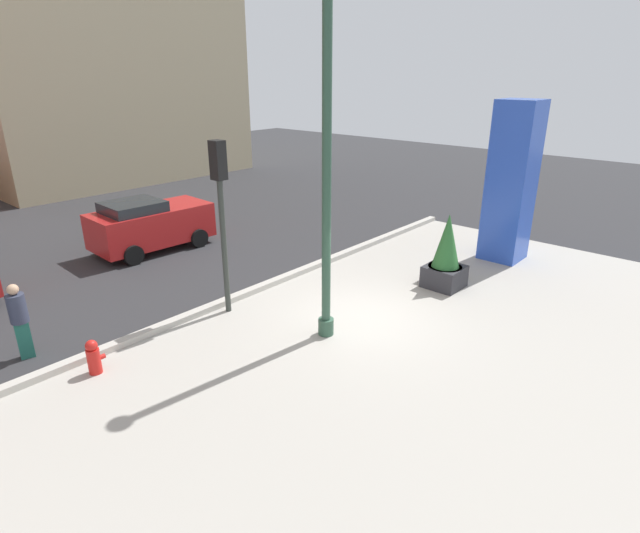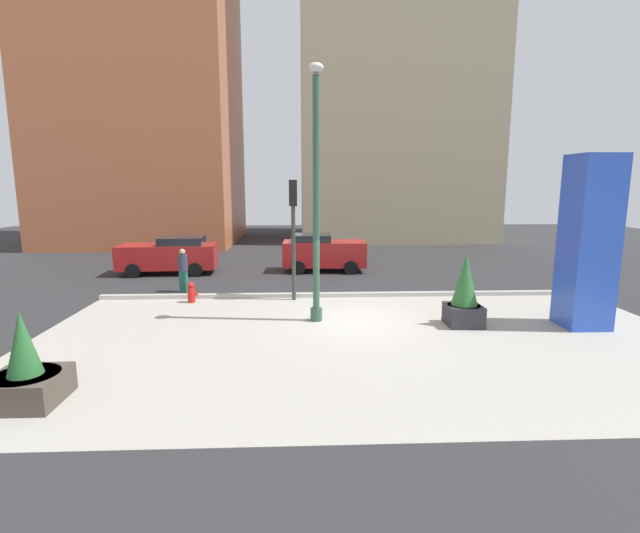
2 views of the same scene
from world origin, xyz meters
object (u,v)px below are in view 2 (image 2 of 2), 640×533
at_px(pedestrian_on_sidewalk, 183,268).
at_px(car_intersection, 323,252).
at_px(traffic_light_corner, 293,219).
at_px(car_far_lane, 170,255).
at_px(lamp_post, 316,200).
at_px(art_pillar_blue, 588,243).
at_px(potted_plant_curbside, 465,295).
at_px(fire_hydrant, 191,292).
at_px(potted_plant_mid_plaza, 26,373).

bearing_deg(pedestrian_on_sidewalk, car_intersection, 37.07).
bearing_deg(traffic_light_corner, car_far_lane, 137.27).
height_order(lamp_post, art_pillar_blue, lamp_post).
height_order(lamp_post, car_intersection, lamp_post).
xyz_separation_m(potted_plant_curbside, pedestrian_on_sidewalk, (-9.33, 4.82, 0.01)).
bearing_deg(art_pillar_blue, lamp_post, 173.24).
bearing_deg(traffic_light_corner, fire_hydrant, -176.19).
bearing_deg(potted_plant_mid_plaza, car_intersection, 65.11).
bearing_deg(car_intersection, potted_plant_mid_plaza, -114.89).
bearing_deg(car_intersection, art_pillar_blue, -52.57).
xyz_separation_m(fire_hydrant, car_far_lane, (-2.22, 5.63, 0.51)).
height_order(car_far_lane, pedestrian_on_sidewalk, car_far_lane).
bearing_deg(car_far_lane, fire_hydrant, -68.48).
xyz_separation_m(potted_plant_mid_plaza, car_far_lane, (-0.82, 13.37, 0.28)).
bearing_deg(art_pillar_blue, fire_hydrant, 164.46).
bearing_deg(traffic_light_corner, pedestrian_on_sidewalk, 161.07).
bearing_deg(lamp_post, fire_hydrant, 150.56).
bearing_deg(fire_hydrant, potted_plant_curbside, -19.76).
distance_m(potted_plant_mid_plaza, pedestrian_on_sidewalk, 9.48).
bearing_deg(traffic_light_corner, lamp_post, -75.13).
bearing_deg(potted_plant_curbside, pedestrian_on_sidewalk, 152.68).
relative_size(traffic_light_corner, car_intersection, 1.08).
bearing_deg(fire_hydrant, lamp_post, -29.44).
distance_m(potted_plant_curbside, pedestrian_on_sidewalk, 10.50).
height_order(traffic_light_corner, pedestrian_on_sidewalk, traffic_light_corner).
distance_m(fire_hydrant, traffic_light_corner, 4.43).
height_order(potted_plant_mid_plaza, car_intersection, potted_plant_mid_plaza).
relative_size(car_intersection, pedestrian_on_sidewalk, 2.36).
relative_size(art_pillar_blue, fire_hydrant, 6.63).
height_order(potted_plant_mid_plaza, traffic_light_corner, traffic_light_corner).
xyz_separation_m(potted_plant_curbside, car_far_lane, (-10.89, 8.74, -0.05)).
bearing_deg(car_intersection, traffic_light_corner, -103.22).
relative_size(lamp_post, art_pillar_blue, 1.51).
relative_size(potted_plant_mid_plaza, potted_plant_curbside, 0.85).
relative_size(lamp_post, car_intersection, 1.88).
relative_size(art_pillar_blue, car_intersection, 1.25).
distance_m(potted_plant_mid_plaza, fire_hydrant, 7.87).
relative_size(art_pillar_blue, car_far_lane, 1.11).
height_order(potted_plant_curbside, pedestrian_on_sidewalk, potted_plant_curbside).
distance_m(potted_plant_curbside, traffic_light_corner, 6.38).
height_order(lamp_post, car_far_lane, lamp_post).
relative_size(car_far_lane, pedestrian_on_sidewalk, 2.66).
bearing_deg(potted_plant_curbside, traffic_light_corner, 146.42).
height_order(fire_hydrant, pedestrian_on_sidewalk, pedestrian_on_sidewalk).
relative_size(fire_hydrant, traffic_light_corner, 0.18).
height_order(fire_hydrant, car_far_lane, car_far_lane).
xyz_separation_m(art_pillar_blue, potted_plant_curbside, (-3.42, 0.25, -1.55)).
height_order(potted_plant_mid_plaza, potted_plant_curbside, potted_plant_curbside).
relative_size(art_pillar_blue, potted_plant_mid_plaza, 2.74).
distance_m(potted_plant_curbside, car_intersection, 9.80).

